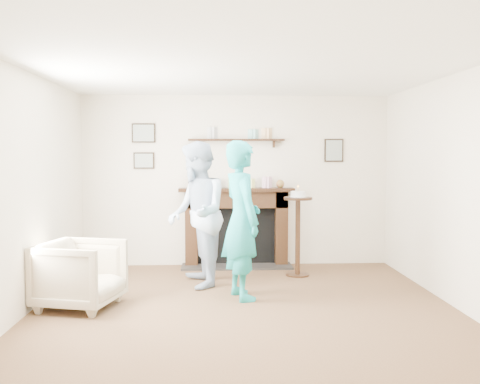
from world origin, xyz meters
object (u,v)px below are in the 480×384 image
object	(u,v)px
man	(197,286)
woman	(242,298)
armchair	(81,307)
pedestal_table	(298,220)

from	to	relation	value
man	woman	world-z (taller)	man
woman	man	bearing A→B (deg)	25.33
armchair	man	bearing A→B (deg)	-39.48
woman	pedestal_table	world-z (taller)	pedestal_table
woman	pedestal_table	xyz separation A→B (m)	(0.81, 1.08, 0.75)
man	pedestal_table	world-z (taller)	pedestal_table
man	pedestal_table	xyz separation A→B (m)	(1.34, 0.52, 0.75)
man	woman	distance (m)	0.77
pedestal_table	woman	bearing A→B (deg)	-126.87
armchair	man	world-z (taller)	man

